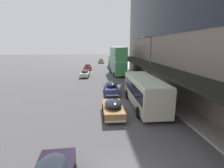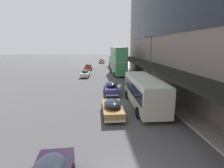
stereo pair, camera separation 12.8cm
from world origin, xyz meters
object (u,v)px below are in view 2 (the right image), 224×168
Objects in this scene: sedan_second_mid at (102,61)px; street_lamp at (149,59)px; sedan_trailing_near at (113,108)px; transit_bus_kerbside_far at (115,61)px; transit_bus_kerbside_rear at (118,60)px; sedan_oncoming_rear at (111,87)px; sedan_lead_near at (88,67)px; sedan_oncoming_front at (85,73)px; transit_bus_kerbside_front at (144,90)px.

sedan_second_mid is 40.80m from street_lamp.
sedan_second_mid is at bearing 97.37° from street_lamp.
transit_bus_kerbside_far is at bearing 83.50° from sedan_trailing_near.
sedan_trailing_near is (-3.49, -23.07, -2.46)m from transit_bus_kerbside_rear.
sedan_oncoming_rear is (-3.46, -27.46, -1.15)m from transit_bus_kerbside_far.
sedan_second_mid is 18.60m from sedan_lead_near.
sedan_oncoming_front is 0.61× the size of street_lamp.
street_lamp is (6.03, 8.93, 3.69)m from sedan_trailing_near.
sedan_oncoming_front is 1.07× the size of sedan_lead_near.
transit_bus_kerbside_rear is 23.47m from sedan_trailing_near.
street_lamp is (2.52, 6.85, 2.66)m from transit_bus_kerbside_front.
sedan_lead_near is at bearing 130.57° from transit_bus_kerbside_rear.
transit_bus_kerbside_far is at bearing 82.82° from sedan_oncoming_rear.
transit_bus_kerbside_front is at bearing -62.37° from sedan_oncoming_rear.
transit_bus_kerbside_far reaches higher than sedan_lead_near.
transit_bus_kerbside_rear is 2.15× the size of sedan_trailing_near.
transit_bus_kerbside_front is 29.86m from sedan_lead_near.
transit_bus_kerbside_far is 2.14× the size of sedan_second_mid.
transit_bus_kerbside_far is 1.31× the size of street_lamp.
sedan_second_mid is at bearing 95.83° from transit_bus_kerbside_rear.
sedan_oncoming_rear reaches higher than sedan_trailing_near.
sedan_trailing_near is at bearing -149.29° from transit_bus_kerbside_front.
sedan_oncoming_rear is at bearing -97.18° from transit_bus_kerbside_far.
sedan_oncoming_rear reaches higher than sedan_second_mid.
transit_bus_kerbside_front is 2.00× the size of sedan_second_mid.
sedan_lead_near reaches higher than sedan_oncoming_front.
sedan_second_mid is at bearing 81.13° from sedan_oncoming_front.
sedan_lead_near is 31.30m from sedan_trailing_near.
sedan_oncoming_rear is at bearing 117.63° from transit_bus_kerbside_front.
sedan_second_mid is at bearing 102.80° from transit_bus_kerbside_far.
street_lamp is at bearing -50.58° from sedan_oncoming_front.
sedan_oncoming_front is (-7.64, -14.50, -1.23)m from transit_bus_kerbside_far.
sedan_trailing_near is at bearing -124.02° from street_lamp.
transit_bus_kerbside_far is 2.29× the size of sedan_lead_near.
sedan_lead_near is (-6.89, 8.04, -2.46)m from transit_bus_kerbside_rear.
transit_bus_kerbside_rear is 10.87m from sedan_lead_near.
sedan_trailing_near is at bearing -96.50° from transit_bus_kerbside_far.
sedan_oncoming_front is at bearing -117.80° from transit_bus_kerbside_far.
street_lamp is (5.48, 1.21, 3.65)m from sedan_oncoming_rear.
sedan_second_mid is 49.24m from sedan_trailing_near.
transit_bus_kerbside_front is at bearing -86.74° from sedan_second_mid.
sedan_second_mid is at bearing 89.63° from sedan_oncoming_rear.
transit_bus_kerbside_far is at bearing 87.55° from transit_bus_kerbside_rear.
street_lamp is at bearing 12.42° from sedan_oncoming_rear.
transit_bus_kerbside_far reaches higher than sedan_trailing_near.
transit_bus_kerbside_rear is 2.08× the size of sedan_second_mid.
street_lamp is (2.02, -26.25, 2.50)m from transit_bus_kerbside_far.
transit_bus_kerbside_front is 0.96× the size of transit_bus_kerbside_rear.
transit_bus_kerbside_far is (0.52, 12.11, -1.28)m from transit_bus_kerbside_rear.
transit_bus_kerbside_rear is at bearing 100.18° from street_lamp.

